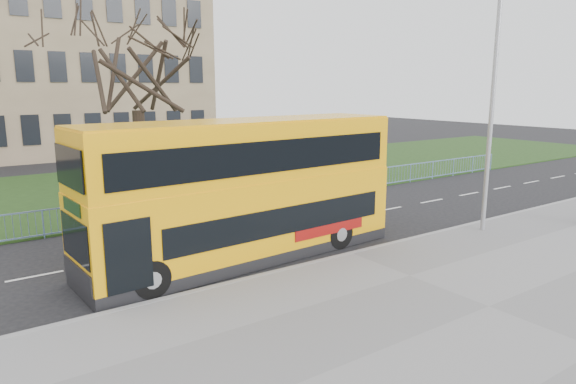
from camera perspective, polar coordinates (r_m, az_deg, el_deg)
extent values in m
plane|color=black|center=(18.55, 3.78, -5.88)|extent=(120.00, 120.00, 0.00)
cube|color=slate|center=(14.26, 21.41, -11.96)|extent=(80.00, 10.50, 0.12)
cube|color=gray|center=(17.41, 7.00, -6.89)|extent=(80.00, 0.20, 0.14)
cube|color=#1B3413|center=(30.68, -13.18, 0.93)|extent=(80.00, 15.40, 0.08)
cube|color=#7D694F|center=(49.16, -28.53, 11.91)|extent=(30.00, 15.00, 14.00)
cube|color=#FFAD0A|center=(16.81, -4.68, -2.90)|extent=(10.84, 3.15, 1.99)
cube|color=#FFAD0A|center=(16.56, -4.74, 1.02)|extent=(10.84, 3.15, 0.34)
cube|color=#FFAD0A|center=(16.40, -4.80, 4.67)|extent=(10.79, 3.10, 1.79)
cube|color=black|center=(16.13, -0.33, -3.20)|extent=(8.26, 0.51, 0.87)
cube|color=black|center=(15.38, -2.18, 3.91)|extent=(9.85, 0.59, 0.97)
cylinder|color=black|center=(14.36, -14.96, -9.32)|extent=(1.08, 0.35, 1.06)
cylinder|color=black|center=(18.05, 5.71, -4.65)|extent=(1.08, 0.35, 1.06)
cylinder|color=#9A9CA3|center=(20.66, 21.63, 7.63)|extent=(0.17, 0.17, 8.61)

